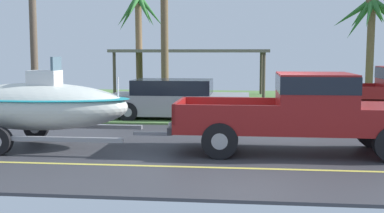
# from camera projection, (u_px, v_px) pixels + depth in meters

# --- Properties ---
(ground) EXTENTS (36.00, 22.00, 0.11)m
(ground) POSITION_uv_depth(u_px,v_px,m) (253.00, 111.00, 20.12)
(ground) COLOR #38383D
(pickup_truck_towing) EXTENTS (5.79, 2.01, 1.85)m
(pickup_truck_towing) POSITION_uv_depth(u_px,v_px,m) (312.00, 109.00, 11.54)
(pickup_truck_towing) COLOR maroon
(pickup_truck_towing) RESTS_ON ground
(boat_on_trailer) EXTENTS (5.89, 2.31, 2.21)m
(boat_on_trailer) POSITION_uv_depth(u_px,v_px,m) (36.00, 106.00, 12.28)
(boat_on_trailer) COLOR gray
(boat_on_trailer) RESTS_ON ground
(parked_sedan_near) EXTENTS (4.77, 1.95, 1.38)m
(parked_sedan_near) POSITION_uv_depth(u_px,v_px,m) (178.00, 100.00, 17.42)
(parked_sedan_near) COLOR #99999E
(parked_sedan_near) RESTS_ON ground
(carport_awning) EXTENTS (7.26, 5.43, 2.44)m
(carport_awning) POSITION_uv_depth(u_px,v_px,m) (194.00, 52.00, 24.84)
(carport_awning) COLOR #4C4238
(carport_awning) RESTS_ON ground
(palm_tree_near_left) EXTENTS (3.32, 3.40, 5.02)m
(palm_tree_near_left) POSITION_uv_depth(u_px,v_px,m) (371.00, 20.00, 23.71)
(palm_tree_near_left) COLOR brown
(palm_tree_near_left) RESTS_ON ground
(palm_tree_far_left) EXTENTS (2.74, 2.96, 5.50)m
(palm_tree_far_left) POSITION_uv_depth(u_px,v_px,m) (139.00, 19.00, 26.20)
(palm_tree_far_left) COLOR brown
(palm_tree_far_left) RESTS_ON ground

